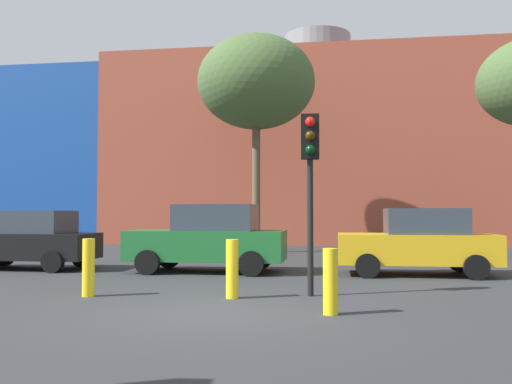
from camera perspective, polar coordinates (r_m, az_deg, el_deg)
ground_plane at (r=9.23m, az=-4.88°, el=-12.44°), size 200.00×200.00×0.00m
building_backdrop at (r=33.42m, az=6.46°, el=3.88°), size 38.74×10.58×12.45m
parked_car_1 at (r=17.55m, az=-22.48°, el=-4.63°), size 3.97×1.95×1.72m
parked_car_2 at (r=15.50m, az=-4.85°, el=-4.82°), size 4.36×2.13×1.89m
parked_car_3 at (r=15.26m, az=16.51°, el=-4.99°), size 4.09×2.01×1.77m
traffic_light_island at (r=11.01m, az=5.65°, el=3.15°), size 0.38×0.37×3.62m
bare_tree_1 at (r=23.76m, az=0.02°, el=11.27°), size 4.99×4.99×9.22m
bollard_yellow_0 at (r=11.42m, az=-17.02°, el=-7.51°), size 0.24×0.24×1.14m
bollard_yellow_1 at (r=10.69m, az=-2.49°, el=-7.98°), size 0.24×0.24×1.13m
bollard_yellow_2 at (r=9.07m, az=7.75°, el=-9.20°), size 0.24×0.24×1.07m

